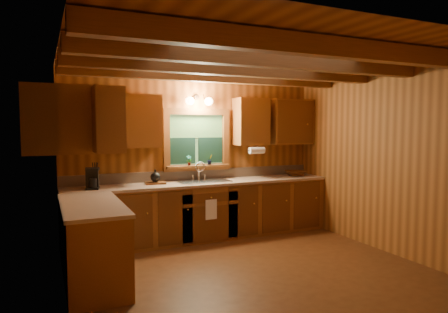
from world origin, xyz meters
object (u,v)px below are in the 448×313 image
sink (203,184)px  cutting_board (155,183)px  wicker_basket (295,173)px  coffee_maker (92,179)px

sink → cutting_board: (-0.74, 0.07, 0.06)m
cutting_board → wicker_basket: bearing=6.6°
coffee_maker → cutting_board: 0.94m
sink → cutting_board: bearing=174.9°
cutting_board → wicker_basket: size_ratio=0.81×
sink → wicker_basket: sink is taller
coffee_maker → cutting_board: coffee_maker is taller
wicker_basket → coffee_maker: bearing=-178.8°
sink → coffee_maker: size_ratio=2.79×
sink → wicker_basket: size_ratio=2.22×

